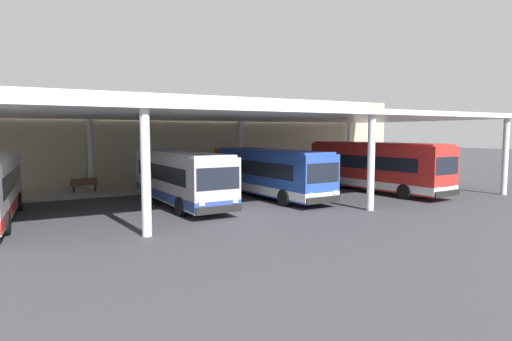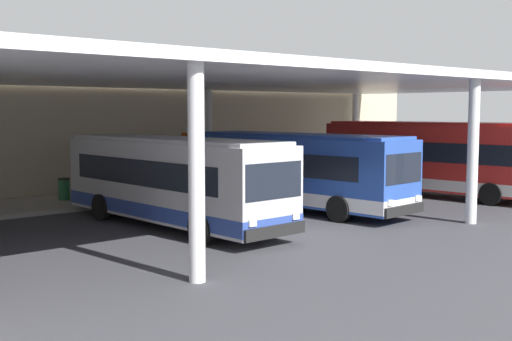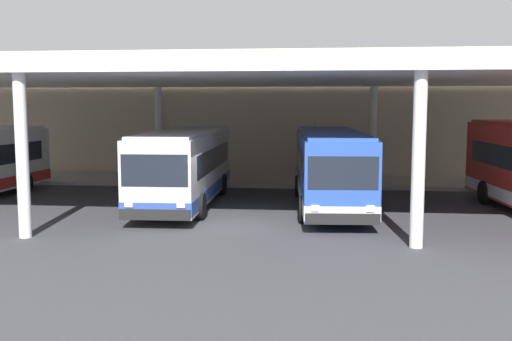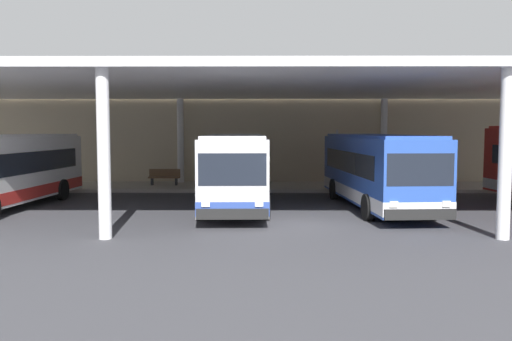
{
  "view_description": "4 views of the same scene",
  "coord_description": "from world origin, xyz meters",
  "views": [
    {
      "loc": [
        -10.53,
        -19.85,
        4.28
      ],
      "look_at": [
        2.76,
        4.39,
        1.81
      ],
      "focal_mm": 29.89,
      "sensor_mm": 36.0,
      "label": 1
    },
    {
      "loc": [
        -15.09,
        -14.93,
        4.13
      ],
      "look_at": [
        2.59,
        5.41,
        1.61
      ],
      "focal_mm": 45.16,
      "sensor_mm": 36.0,
      "label": 2
    },
    {
      "loc": [
        3.31,
        -20.46,
        4.3
      ],
      "look_at": [
        0.62,
        3.92,
        1.54
      ],
      "focal_mm": 41.85,
      "sensor_mm": 36.0,
      "label": 3
    },
    {
      "loc": [
        -1.38,
        -18.83,
        3.4
      ],
      "look_at": [
        -1.52,
        3.96,
        1.63
      ],
      "focal_mm": 37.37,
      "sensor_mm": 36.0,
      "label": 4
    }
  ],
  "objects": [
    {
      "name": "platform_kerb",
      "position": [
        0.0,
        11.75,
        0.09
      ],
      "size": [
        42.0,
        4.5,
        0.18
      ],
      "primitive_type": "cube",
      "color": "#A39E93",
      "rests_on": "ground"
    },
    {
      "name": "bus_middle_bay",
      "position": [
        3.67,
        4.13,
        1.66
      ],
      "size": [
        3.22,
        10.67,
        3.17
      ],
      "color": "#284CA8",
      "rests_on": "ground"
    },
    {
      "name": "bus_second_bay",
      "position": [
        -2.45,
        4.18,
        1.66
      ],
      "size": [
        2.95,
        10.6,
        3.17
      ],
      "color": "#B7B7BC",
      "rests_on": "ground"
    },
    {
      "name": "bench_waiting",
      "position": [
        -6.87,
        11.82,
        0.66
      ],
      "size": [
        1.8,
        0.45,
        0.92
      ],
      "color": "brown",
      "rests_on": "platform_kerb"
    },
    {
      "name": "ground_plane",
      "position": [
        0.0,
        0.0,
        0.0
      ],
      "size": [
        200.0,
        200.0,
        0.0
      ],
      "primitive_type": "plane",
      "color": "#3D3D42"
    },
    {
      "name": "station_building_facade",
      "position": [
        0.0,
        15.0,
        3.72
      ],
      "size": [
        48.0,
        1.6,
        7.44
      ],
      "primitive_type": "cube",
      "color": "#C1B293",
      "rests_on": "ground"
    },
    {
      "name": "trash_bin",
      "position": [
        -2.98,
        11.93,
        0.68
      ],
      "size": [
        0.52,
        0.52,
        0.98
      ],
      "color": "#236638",
      "rests_on": "platform_kerb"
    },
    {
      "name": "bus_far_bay",
      "position": [
        11.77,
        2.86,
        1.84
      ],
      "size": [
        3.4,
        11.49,
        3.57
      ],
      "color": "red",
      "rests_on": "ground"
    },
    {
      "name": "banner_sign",
      "position": [
        2.97,
        10.94,
        1.98
      ],
      "size": [
        0.7,
        0.12,
        3.2
      ],
      "color": "#B2B2B7",
      "rests_on": "platform_kerb"
    },
    {
      "name": "canopy_shelter",
      "position": [
        0.0,
        5.5,
        5.31
      ],
      "size": [
        40.0,
        17.0,
        5.55
      ],
      "color": "silver",
      "rests_on": "ground"
    }
  ]
}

